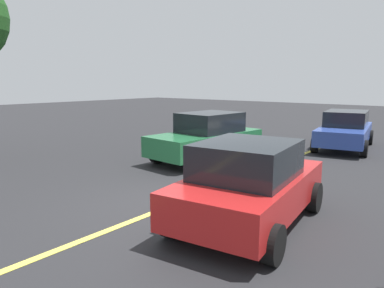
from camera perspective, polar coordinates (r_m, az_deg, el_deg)
name	(u,v)px	position (r m, az deg, el deg)	size (l,w,h in m)	color
ground_plane	(171,206)	(8.19, -3.34, -9.80)	(80.00, 80.00, 0.00)	#262628
lane_marking_centre	(241,178)	(10.49, 7.85, -5.41)	(28.00, 0.16, 0.01)	#E0D14C
car_red_behind_van	(249,183)	(7.03, 9.07, -6.19)	(4.10, 2.51, 1.65)	red
car_green_mid_road	(207,137)	(12.64, 2.39, 1.14)	(4.42, 2.32, 1.68)	#236B3D
car_blue_approaching	(345,129)	(16.30, 23.12, 2.14)	(4.80, 2.59, 1.55)	#2D479E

